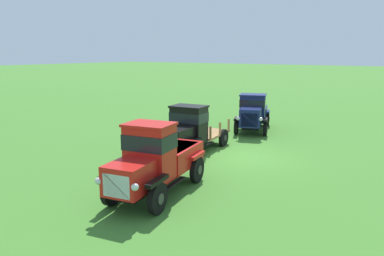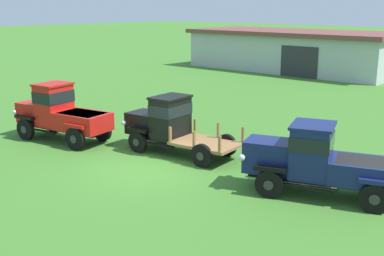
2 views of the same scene
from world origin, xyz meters
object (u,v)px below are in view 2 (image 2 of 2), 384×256
Objects in this scene: vintage_truck_second_in_line at (168,124)px; vintage_truck_midrow_center at (318,160)px; farm_shed at (294,50)px; vintage_truck_foreground_near at (60,113)px.

vintage_truck_second_in_line is 6.29m from vintage_truck_midrow_center.
farm_shed reaches higher than vintage_truck_second_in_line.
vintage_truck_foreground_near is 0.95× the size of vintage_truck_second_in_line.
vintage_truck_foreground_near is at bearing -170.68° from vintage_truck_midrow_center.
vintage_truck_foreground_near is (4.82, -26.28, -0.57)m from farm_shed.
farm_shed is 26.72m from vintage_truck_foreground_near.
farm_shed is 3.86× the size of vintage_truck_midrow_center.
vintage_truck_second_in_line is (4.43, 1.87, -0.05)m from vintage_truck_foreground_near.
farm_shed is 26.11m from vintage_truck_second_in_line.
vintage_truck_foreground_near reaches higher than vintage_truck_second_in_line.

